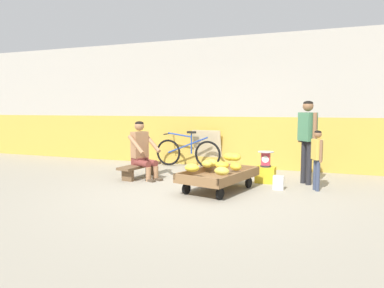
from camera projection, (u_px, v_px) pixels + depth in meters
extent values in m
plane|color=gray|center=(193.00, 195.00, 5.76)|extent=(80.00, 80.00, 0.00)
cube|color=gold|center=(239.00, 142.00, 8.58)|extent=(16.00, 0.30, 1.20)
cube|color=#A8A399|center=(240.00, 77.00, 8.43)|extent=(16.00, 0.30, 1.86)
cube|color=brown|center=(219.00, 177.00, 6.05)|extent=(1.15, 1.60, 0.05)
cube|color=brown|center=(199.00, 170.00, 6.27)|extent=(0.37, 1.41, 0.10)
cube|color=brown|center=(240.00, 175.00, 5.82)|extent=(0.37, 1.41, 0.10)
cube|color=brown|center=(238.00, 167.00, 6.62)|extent=(0.83, 0.23, 0.10)
cube|color=brown|center=(196.00, 179.00, 5.47)|extent=(0.83, 0.23, 0.10)
cylinder|color=black|center=(218.00, 179.00, 6.66)|extent=(0.09, 0.19, 0.18)
cylinder|color=black|center=(249.00, 183.00, 6.30)|extent=(0.09, 0.19, 0.18)
cylinder|color=black|center=(186.00, 189.00, 5.83)|extent=(0.09, 0.19, 0.18)
cylinder|color=black|center=(220.00, 194.00, 5.48)|extent=(0.09, 0.19, 0.18)
ellipsoid|color=gold|center=(236.00, 167.00, 5.97)|extent=(0.30, 0.30, 0.13)
ellipsoid|color=gold|center=(212.00, 163.00, 6.38)|extent=(0.29, 0.26, 0.13)
ellipsoid|color=yellow|center=(222.00, 171.00, 5.55)|extent=(0.27, 0.22, 0.13)
ellipsoid|color=gold|center=(222.00, 165.00, 6.11)|extent=(0.24, 0.18, 0.13)
ellipsoid|color=yellow|center=(192.00, 168.00, 5.84)|extent=(0.26, 0.21, 0.13)
ellipsoid|color=gold|center=(207.00, 164.00, 6.28)|extent=(0.30, 0.30, 0.13)
ellipsoid|color=gold|center=(235.00, 157.00, 6.14)|extent=(0.30, 0.27, 0.13)
ellipsoid|color=gold|center=(230.00, 157.00, 6.20)|extent=(0.29, 0.25, 0.13)
cube|color=brown|center=(140.00, 166.00, 7.22)|extent=(0.45, 1.13, 0.05)
cube|color=brown|center=(151.00, 169.00, 7.57)|extent=(0.25, 0.11, 0.22)
cube|color=brown|center=(128.00, 175.00, 6.90)|extent=(0.25, 0.11, 0.22)
cylinder|color=#9E704C|center=(156.00, 173.00, 7.00)|extent=(0.10, 0.10, 0.27)
cube|color=#4C3D2D|center=(158.00, 179.00, 6.97)|extent=(0.24, 0.17, 0.04)
cylinder|color=brown|center=(149.00, 163.00, 7.13)|extent=(0.42, 0.29, 0.13)
cylinder|color=#9E704C|center=(148.00, 174.00, 6.88)|extent=(0.10, 0.10, 0.27)
cube|color=#4C3D2D|center=(150.00, 181.00, 6.85)|extent=(0.24, 0.17, 0.04)
cylinder|color=brown|center=(142.00, 164.00, 7.00)|extent=(0.42, 0.29, 0.13)
cube|color=brown|center=(140.00, 161.00, 7.21)|extent=(0.32, 0.35, 0.14)
cube|color=#9E704C|center=(140.00, 145.00, 7.18)|extent=(0.30, 0.37, 0.52)
cylinder|color=#9E704C|center=(152.00, 143.00, 7.20)|extent=(0.46, 0.27, 0.36)
cylinder|color=#9E704C|center=(136.00, 145.00, 6.92)|extent=(0.46, 0.27, 0.36)
sphere|color=#9E704C|center=(139.00, 126.00, 7.14)|extent=(0.19, 0.19, 0.19)
ellipsoid|color=black|center=(139.00, 123.00, 7.13)|extent=(0.17, 0.17, 0.09)
cube|color=gold|center=(265.00, 175.00, 6.74)|extent=(0.36, 0.28, 0.30)
cylinder|color=#28282D|center=(266.00, 166.00, 6.72)|extent=(0.20, 0.20, 0.03)
cube|color=#C6384C|center=(266.00, 159.00, 6.71)|extent=(0.16, 0.10, 0.24)
cylinder|color=white|center=(265.00, 159.00, 6.66)|extent=(0.13, 0.01, 0.13)
cylinder|color=#B2B5BA|center=(266.00, 152.00, 6.70)|extent=(0.30, 0.30, 0.01)
torus|color=black|center=(168.00, 152.00, 8.78)|extent=(0.64, 0.06, 0.64)
torus|color=black|center=(208.00, 154.00, 8.41)|extent=(0.64, 0.06, 0.64)
cylinder|color=#234299|center=(188.00, 145.00, 8.58)|extent=(1.03, 0.05, 0.43)
cylinder|color=#234299|center=(191.00, 144.00, 8.54)|extent=(0.04, 0.04, 0.48)
cylinder|color=#234299|center=(180.00, 135.00, 8.63)|extent=(0.62, 0.04, 0.12)
cube|color=black|center=(191.00, 132.00, 8.51)|extent=(0.20, 0.10, 0.05)
cylinder|color=black|center=(168.00, 134.00, 8.74)|extent=(0.03, 0.48, 0.03)
cube|color=#C6B289|center=(207.00, 148.00, 8.68)|extent=(0.70, 0.24, 0.88)
cylinder|color=#232328|center=(309.00, 163.00, 6.52)|extent=(0.10, 0.10, 0.80)
cylinder|color=#232328|center=(304.00, 162.00, 6.67)|extent=(0.10, 0.10, 0.80)
cube|color=#427A56|center=(307.00, 127.00, 6.53)|extent=(0.36, 0.37, 0.52)
cylinder|color=brown|center=(315.00, 128.00, 6.34)|extent=(0.07, 0.07, 0.56)
cylinder|color=brown|center=(300.00, 127.00, 6.73)|extent=(0.07, 0.07, 0.56)
sphere|color=brown|center=(308.00, 106.00, 6.50)|extent=(0.19, 0.19, 0.19)
ellipsoid|color=black|center=(308.00, 103.00, 6.49)|extent=(0.17, 0.17, 0.09)
cylinder|color=#38425B|center=(318.00, 176.00, 6.03)|extent=(0.07, 0.07, 0.53)
cylinder|color=#38425B|center=(315.00, 174.00, 6.13)|extent=(0.07, 0.07, 0.53)
cube|color=gold|center=(317.00, 149.00, 6.04)|extent=(0.21, 0.25, 0.35)
cylinder|color=brown|center=(321.00, 151.00, 5.90)|extent=(0.05, 0.05, 0.37)
cylinder|color=brown|center=(314.00, 149.00, 6.18)|extent=(0.05, 0.05, 0.37)
sphere|color=brown|center=(318.00, 134.00, 6.01)|extent=(0.13, 0.13, 0.13)
ellipsoid|color=black|center=(318.00, 132.00, 6.01)|extent=(0.12, 0.12, 0.06)
cube|color=silver|center=(278.00, 183.00, 6.16)|extent=(0.18, 0.12, 0.24)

